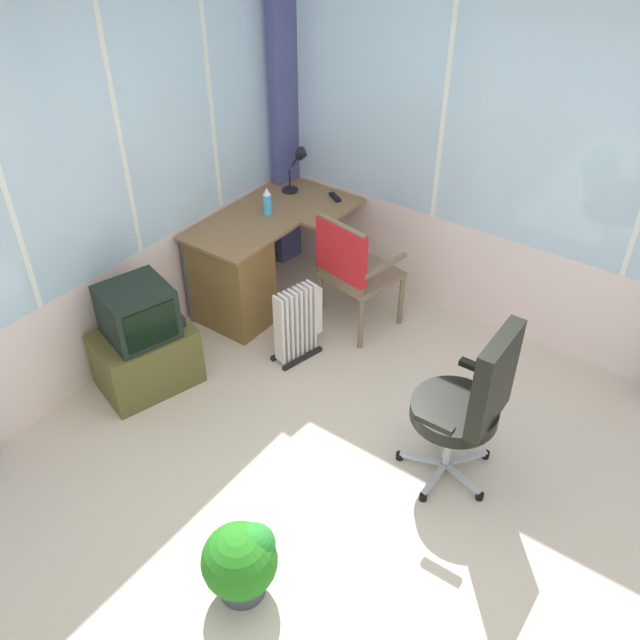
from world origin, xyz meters
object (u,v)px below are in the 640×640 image
tv_remote (335,197)px  spray_bottle (267,201)px  desk (236,274)px  potted_plant (242,560)px  desk_lamp (300,163)px  wooden_armchair (350,264)px  office_chair (471,400)px  space_heater (299,322)px  tv_on_stand (144,343)px

tv_remote → spray_bottle: spray_bottle is taller
desk → tv_remote: (0.89, -0.28, 0.36)m
tv_remote → potted_plant: size_ratio=0.34×
desk_lamp → wooden_armchair: size_ratio=0.38×
desk_lamp → tv_remote: desk_lamp is taller
wooden_armchair → office_chair: office_chair is taller
wooden_armchair → office_chair: bearing=-121.1°
desk_lamp → office_chair: (-1.30, -2.15, -0.36)m
spray_bottle → space_heater: size_ratio=0.37×
desk → potted_plant: bearing=-138.3°
office_chair → tv_on_stand: office_chair is taller
tv_on_stand → tv_remote: bearing=-8.5°
desk → tv_on_stand: bearing=-179.4°
tv_remote → office_chair: bearing=-95.0°
tv_remote → spray_bottle: bearing=-176.9°
tv_remote → office_chair: office_chair is taller
wooden_armchair → space_heater: (-0.46, 0.12, -0.30)m
space_heater → tv_remote: bearing=20.9°
spray_bottle → wooden_armchair: (-0.02, -0.77, -0.26)m
spray_bottle → space_heater: (-0.48, -0.65, -0.56)m
office_chair → tv_on_stand: (-0.50, 2.11, -0.27)m
spray_bottle → desk: bearing=177.9°
wooden_armchair → office_chair: 1.57m
desk → space_heater: bearing=-98.0°
desk → wooden_armchair: bearing=-64.9°
tv_on_stand → space_heater: bearing=-37.3°
desk → potted_plant: size_ratio=2.96×
desk_lamp → space_heater: (-0.95, -0.69, -0.68)m
tv_remote → space_heater: size_ratio=0.26×
space_heater → desk_lamp: bearing=35.9°
tv_remote → tv_on_stand: size_ratio=0.19×
wooden_armchair → tv_on_stand: 1.54m
space_heater → potted_plant: 1.90m
spray_bottle → wooden_armchair: size_ratio=0.23×
tv_remote → space_heater: bearing=-128.0°
desk → wooden_armchair: (0.36, -0.78, 0.19)m
potted_plant → tv_on_stand: bearing=62.4°
tv_remote → spray_bottle: (-0.51, 0.27, 0.09)m
tv_remote → space_heater: tv_remote is taller
desk_lamp → potted_plant: bearing=-148.6°
tv_on_stand → potted_plant: (-0.81, -1.56, -0.11)m
wooden_armchair → potted_plant: size_ratio=2.13×
tv_remote → tv_on_stand: (-1.84, 0.27, -0.41)m
space_heater → wooden_armchair: bearing=-14.7°
wooden_armchair → office_chair: (-0.81, -1.34, 0.03)m
space_heater → tv_on_stand: bearing=142.7°
wooden_armchair → potted_plant: wooden_armchair is taller
spray_bottle → potted_plant: 2.71m
wooden_armchair → space_heater: 0.56m
desk → spray_bottle: spray_bottle is taller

